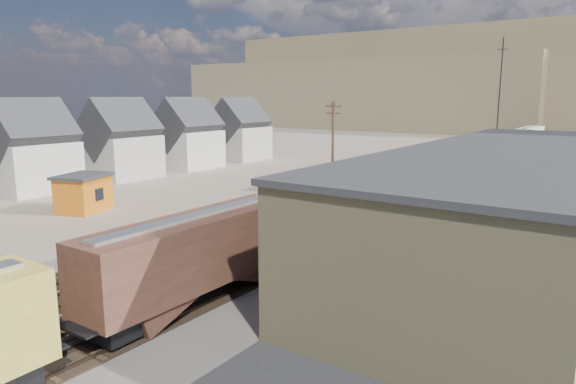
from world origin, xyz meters
The scene contains 11 objects.
ground centered at (0.00, 0.00, 0.00)m, with size 300.00×300.00×0.00m, color #6B6356.
ballast_bed centered at (0.00, 50.00, 0.03)m, with size 18.00×200.00×0.06m, color #4C4742.
dirt_yard centered at (-20.00, 40.00, 0.01)m, with size 24.00×180.00×0.03m, color #836B5A.
rail_tracks centered at (-0.55, 50.00, 0.11)m, with size 11.40×200.00×0.24m.
freight_train centered at (3.80, 44.58, 2.79)m, with size 3.00×119.74×4.46m.
warehouse centered at (14.98, 25.00, 3.65)m, with size 12.40×40.40×7.25m.
utility_pole_north centered at (-8.50, 42.00, 5.30)m, with size 2.20×0.32×10.00m.
radio_mast centered at (6.00, 60.00, 9.12)m, with size 1.20×0.16×18.00m.
townhouse_row centered at (-34.00, 25.00, 4.34)m, with size 8.15×68.16×10.47m.
hills_north centered at (0.17, 167.92, 14.10)m, with size 265.00×80.00×32.00m.
maintenance_shed centered at (-20.09, 16.06, 1.80)m, with size 5.08×5.75×3.52m.
Camera 1 is at (21.92, -11.49, 10.59)m, focal length 32.00 mm.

